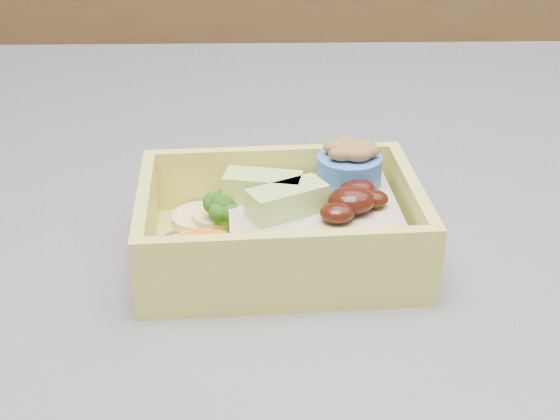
{
  "coord_description": "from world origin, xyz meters",
  "views": [
    {
      "loc": [
        0.04,
        -0.55,
        1.17
      ],
      "look_at": [
        0.04,
        -0.15,
        0.95
      ],
      "focal_mm": 50.0,
      "sensor_mm": 36.0,
      "label": 1
    }
  ],
  "objects": [
    {
      "name": "bento_box",
      "position": [
        0.05,
        -0.14,
        0.94
      ],
      "size": [
        0.17,
        0.13,
        0.06
      ],
      "rotation": [
        0.0,
        0.0,
        0.06
      ],
      "color": "#CECB55",
      "rests_on": "island"
    }
  ]
}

